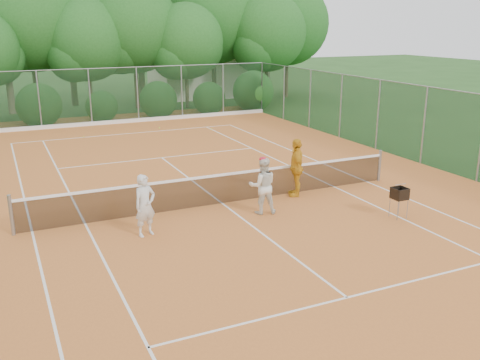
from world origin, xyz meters
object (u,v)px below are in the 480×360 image
(player_center_grp, at_px, (263,186))
(ball_hopper, at_px, (400,194))
(player_yellow, at_px, (296,167))
(player_white, at_px, (145,205))

(player_center_grp, bearing_deg, ball_hopper, -30.31)
(player_yellow, xyz_separation_m, ball_hopper, (1.61, -2.98, -0.23))
(player_white, height_order, player_yellow, player_yellow)
(player_white, relative_size, ball_hopper, 1.86)
(player_white, xyz_separation_m, player_yellow, (5.24, 1.26, 0.11))
(player_white, bearing_deg, player_yellow, -4.04)
(player_center_grp, bearing_deg, player_white, -176.22)
(player_white, height_order, player_center_grp, player_center_grp)
(player_white, bearing_deg, ball_hopper, -31.63)
(player_white, height_order, ball_hopper, player_white)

